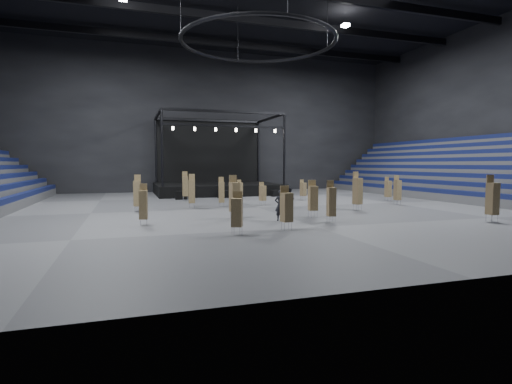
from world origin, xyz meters
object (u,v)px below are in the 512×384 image
object	(u,v)px
chair_stack_0	(303,189)
chair_stack_11	(263,193)
chair_stack_14	(397,190)
chair_stack_15	(240,189)
flight_case_left	(182,195)
chair_stack_12	(492,198)
chair_stack_10	(137,193)
crew_member	(290,198)
chair_stack_6	(221,192)
chair_stack_16	(388,188)
chair_stack_5	(357,190)
chair_stack_8	(286,207)
chair_stack_1	(234,196)
chair_stack_2	(313,198)
flight_case_right	(276,193)
chair_stack_7	(192,191)
flight_case_mid	(224,194)
stage	(216,181)
chair_stack_13	(331,201)
chair_stack_3	(237,212)
chair_stack_4	(143,204)
chair_stack_9	(185,186)
man_center	(280,205)

from	to	relation	value
chair_stack_0	chair_stack_11	size ratio (longest dim) A/B	1.01
chair_stack_14	chair_stack_15	world-z (taller)	chair_stack_14
flight_case_left	chair_stack_12	world-z (taller)	chair_stack_12
chair_stack_10	crew_member	distance (m)	11.51
chair_stack_6	chair_stack_16	xyz separation A→B (m)	(16.11, 0.22, -0.04)
chair_stack_0	chair_stack_5	xyz separation A→B (m)	(0.28, -9.20, 0.42)
chair_stack_5	chair_stack_8	distance (m)	10.93
chair_stack_1	chair_stack_2	size ratio (longest dim) A/B	1.14
flight_case_right	chair_stack_0	xyz separation A→B (m)	(1.02, -4.80, 0.73)
chair_stack_10	chair_stack_1	bearing A→B (deg)	-32.23
chair_stack_7	flight_case_left	bearing A→B (deg)	100.48
flight_case_mid	chair_stack_16	world-z (taller)	chair_stack_16
chair_stack_0	chair_stack_2	world-z (taller)	chair_stack_2
chair_stack_0	chair_stack_12	size ratio (longest dim) A/B	0.70
stage	flight_case_mid	size ratio (longest dim) A/B	12.34
stage	chair_stack_6	world-z (taller)	stage
chair_stack_0	chair_stack_15	xyz separation A→B (m)	(-5.59, 2.86, -0.04)
chair_stack_1	chair_stack_13	size ratio (longest dim) A/B	1.11
chair_stack_14	chair_stack_0	bearing A→B (deg)	134.64
chair_stack_2	chair_stack_16	xyz separation A→B (m)	(11.82, 8.26, -0.10)
flight_case_right	chair_stack_11	xyz separation A→B (m)	(-4.35, -8.34, 0.71)
chair_stack_3	crew_member	distance (m)	12.18
chair_stack_5	chair_stack_10	bearing A→B (deg)	150.60
chair_stack_4	chair_stack_11	size ratio (longest dim) A/B	1.22
chair_stack_5	chair_stack_16	bearing A→B (deg)	24.74
chair_stack_4	chair_stack_9	world-z (taller)	chair_stack_9
chair_stack_13	chair_stack_12	bearing A→B (deg)	-11.52
chair_stack_13	chair_stack_9	bearing A→B (deg)	116.01
chair_stack_0	chair_stack_1	bearing A→B (deg)	-152.88
chair_stack_11	chair_stack_0	bearing A→B (deg)	21.72
chair_stack_10	chair_stack_16	bearing A→B (deg)	16.44
flight_case_mid	chair_stack_7	bearing A→B (deg)	-118.09
chair_stack_3	man_center	xyz separation A→B (m)	(3.83, 3.95, -0.19)
chair_stack_3	chair_stack_8	xyz separation A→B (m)	(2.90, 0.72, 0.09)
chair_stack_3	stage	bearing A→B (deg)	105.01
stage	chair_stack_1	xyz separation A→B (m)	(-3.48, -21.95, -0.02)
flight_case_mid	chair_stack_7	xyz separation A→B (m)	(-4.59, -8.59, 1.00)
chair_stack_9	chair_stack_15	world-z (taller)	chair_stack_9
chair_stack_12	chair_stack_8	bearing A→B (deg)	175.25
chair_stack_13	crew_member	distance (m)	7.56
chair_stack_9	chair_stack_4	bearing A→B (deg)	-104.66
chair_stack_0	chair_stack_13	size ratio (longest dim) A/B	0.79
chair_stack_11	chair_stack_10	bearing A→B (deg)	176.82
chair_stack_8	chair_stack_10	world-z (taller)	chair_stack_10
chair_stack_6	chair_stack_8	size ratio (longest dim) A/B	1.04
flight_case_mid	chair_stack_9	distance (m)	4.66
flight_case_left	chair_stack_0	bearing A→B (deg)	-20.27
chair_stack_7	chair_stack_3	bearing A→B (deg)	-76.85
chair_stack_3	chair_stack_11	bearing A→B (deg)	91.21
chair_stack_15	chair_stack_16	world-z (taller)	chair_stack_16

